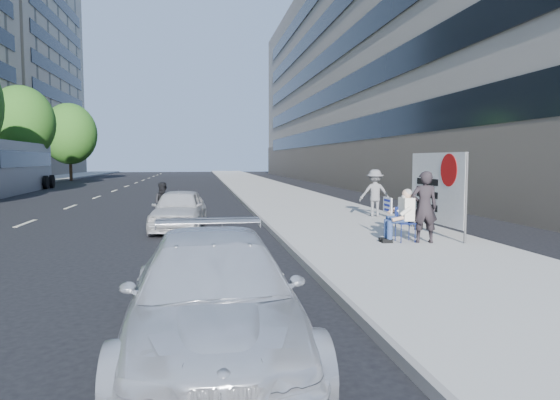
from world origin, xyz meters
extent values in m
plane|color=black|center=(0.00, 0.00, 0.00)|extent=(160.00, 160.00, 0.00)
cube|color=#AFADA3|center=(4.00, 20.00, 0.07)|extent=(5.00, 120.00, 0.15)
cube|color=#A1968A|center=(17.00, 32.00, 10.00)|extent=(14.00, 70.00, 20.00)
cylinder|color=#382616|center=(-13.70, 30.00, 1.49)|extent=(0.30, 0.30, 2.97)
ellipsoid|color=#255416|center=(-13.70, 30.00, 4.89)|extent=(4.80, 4.80, 5.52)
cylinder|color=#382616|center=(-13.70, 44.00, 1.31)|extent=(0.30, 0.30, 2.62)
ellipsoid|color=#255416|center=(-13.70, 44.00, 4.79)|extent=(5.40, 5.40, 6.21)
cylinder|color=navy|center=(4.16, 1.32, 0.38)|extent=(0.02, 0.02, 0.45)
cylinder|color=navy|center=(4.52, 1.32, 0.38)|extent=(0.02, 0.02, 0.45)
cylinder|color=navy|center=(4.16, 1.68, 0.38)|extent=(0.02, 0.02, 0.45)
cylinder|color=navy|center=(4.52, 1.68, 0.38)|extent=(0.02, 0.02, 0.45)
cube|color=navy|center=(4.34, 1.50, 0.61)|extent=(0.40, 0.40, 0.03)
cube|color=navy|center=(4.34, 1.69, 0.80)|extent=(0.40, 0.02, 0.40)
cylinder|color=navy|center=(4.12, 1.40, 0.70)|extent=(0.44, 0.17, 0.17)
cylinder|color=navy|center=(3.90, 1.40, 0.47)|extent=(0.14, 0.14, 0.46)
cube|color=black|center=(3.84, 1.40, 0.20)|extent=(0.26, 0.11, 0.10)
cylinder|color=navy|center=(4.12, 1.60, 0.70)|extent=(0.44, 0.17, 0.17)
cylinder|color=navy|center=(3.90, 1.60, 0.47)|extent=(0.14, 0.14, 0.46)
cube|color=black|center=(3.84, 1.60, 0.20)|extent=(0.26, 0.11, 0.10)
cube|color=silver|center=(4.36, 1.50, 0.96)|extent=(0.26, 0.42, 0.56)
sphere|color=tan|center=(4.36, 1.50, 1.33)|extent=(0.23, 0.23, 0.23)
ellipsoid|color=gray|center=(4.38, 1.50, 1.36)|extent=(0.22, 0.24, 0.19)
ellipsoid|color=gray|center=(4.28, 1.50, 1.26)|extent=(0.10, 0.14, 0.13)
cylinder|color=silver|center=(4.24, 1.26, 0.93)|extent=(0.30, 0.10, 0.25)
cylinder|color=tan|center=(4.04, 1.26, 0.75)|extent=(0.29, 0.09, 0.14)
cylinder|color=silver|center=(4.29, 1.76, 0.98)|extent=(0.26, 0.20, 0.32)
cylinder|color=tan|center=(4.16, 1.90, 0.88)|extent=(0.30, 0.21, 0.18)
cube|color=white|center=(4.09, 2.05, 1.01)|extent=(0.03, 0.55, 0.40)
imported|color=slate|center=(5.50, 6.89, 0.98)|extent=(1.17, 0.80, 1.67)
imported|color=black|center=(4.73, 1.31, 1.02)|extent=(0.70, 0.53, 1.74)
cylinder|color=#4C4C4C|center=(5.67, 1.06, 1.25)|extent=(0.06, 0.06, 2.20)
cylinder|color=#4C4C4C|center=(5.67, 4.06, 1.25)|extent=(0.06, 0.06, 2.20)
cube|color=silver|center=(5.65, 2.56, 1.40)|extent=(0.04, 3.00, 1.90)
cylinder|color=#A50C0C|center=(5.63, 1.86, 1.90)|extent=(0.01, 0.84, 0.84)
cube|color=black|center=(5.63, 3.06, 1.55)|extent=(0.01, 1.30, 0.18)
cube|color=black|center=(5.63, 3.06, 1.20)|extent=(0.01, 1.30, 0.18)
cube|color=black|center=(5.63, 3.06, 0.85)|extent=(0.01, 1.30, 0.18)
imported|color=silver|center=(-0.50, -4.55, 0.66)|extent=(1.89, 4.59, 1.33)
imported|color=silver|center=(-1.27, 5.55, 0.63)|extent=(1.83, 3.84, 1.27)
cylinder|color=black|center=(-1.83, 6.33, 0.32)|extent=(0.16, 0.65, 0.64)
cylinder|color=black|center=(-1.83, 7.73, 0.32)|extent=(0.16, 0.65, 0.64)
cube|color=black|center=(-1.83, 7.03, 0.55)|extent=(0.33, 1.21, 0.35)
imported|color=black|center=(-1.83, 6.93, 0.71)|extent=(0.73, 0.59, 1.42)
cube|color=slate|center=(-13.00, 25.21, 1.65)|extent=(3.10, 12.11, 3.30)
cube|color=black|center=(-11.73, 25.21, 2.20)|extent=(0.63, 11.49, 1.00)
cylinder|color=black|center=(-11.75, 20.71, 0.50)|extent=(0.30, 1.01, 1.00)
cylinder|color=black|center=(-11.75, 22.71, 0.50)|extent=(0.30, 1.01, 1.00)
cylinder|color=black|center=(-14.25, 28.71, 0.50)|extent=(0.30, 1.01, 1.00)
cylinder|color=black|center=(-11.75, 28.71, 0.50)|extent=(0.30, 1.01, 1.00)
cylinder|color=black|center=(-14.25, 30.21, 0.50)|extent=(0.30, 1.01, 1.00)
cylinder|color=black|center=(-11.75, 30.21, 0.50)|extent=(0.30, 1.01, 1.00)
camera|label=1|loc=(-0.63, -9.99, 2.17)|focal=32.00mm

